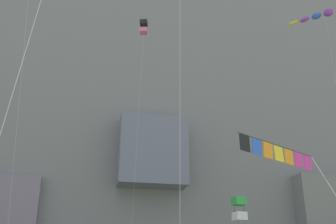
% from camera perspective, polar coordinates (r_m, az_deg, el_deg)
% --- Properties ---
extents(cliff_face, '(180.00, 31.89, 65.44)m').
position_cam_1_polar(cliff_face, '(70.95, -4.30, 2.33)').
color(cliff_face, gray).
rests_on(cliff_face, ground).
extents(kite_banner_near_cliff, '(3.64, 6.67, 7.27)m').
position_cam_1_polar(kite_banner_near_cliff, '(13.70, 15.98, -6.26)').
color(kite_banner_near_cliff, black).
rests_on(kite_banner_near_cliff, ground).
extents(kite_box_low_left, '(1.76, 4.30, 29.32)m').
position_cam_1_polar(kite_box_low_left, '(44.95, -3.50, 11.89)').
color(kite_box_low_left, black).
rests_on(kite_box_low_left, ground).
extents(kite_windsock_low_center, '(4.28, 5.51, 34.23)m').
position_cam_1_polar(kite_windsock_low_center, '(55.42, 20.54, 12.70)').
color(kite_windsock_low_center, purple).
rests_on(kite_windsock_low_center, ground).
extents(kite_box_upper_right, '(1.08, 5.55, 9.28)m').
position_cam_1_polar(kite_box_upper_right, '(34.49, 10.11, -13.44)').
color(kite_box_upper_right, green).
rests_on(kite_box_upper_right, ground).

